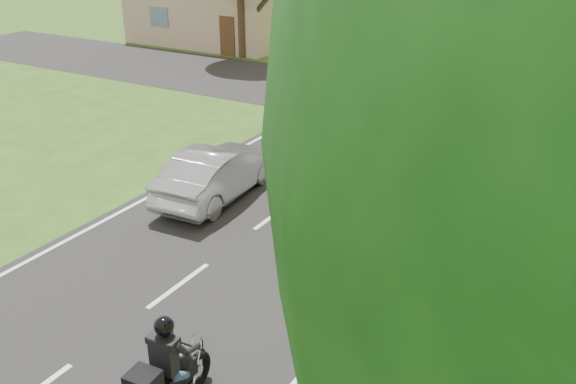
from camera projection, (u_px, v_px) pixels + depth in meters
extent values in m
plane|color=#314814|center=(179.00, 286.00, 13.27)|extent=(140.00, 140.00, 0.00)
cube|color=black|center=(366.00, 148.00, 21.11)|extent=(8.00, 100.00, 0.01)
cube|color=black|center=(423.00, 105.00, 25.81)|extent=(60.00, 7.00, 0.01)
torus|color=black|center=(198.00, 370.00, 10.32)|extent=(0.19, 0.69, 0.68)
cube|color=black|center=(173.00, 380.00, 9.64)|extent=(0.36, 0.99, 0.31)
sphere|color=black|center=(182.00, 361.00, 9.78)|extent=(0.35, 0.35, 0.35)
cylinder|color=black|center=(188.00, 345.00, 9.87)|extent=(0.64, 0.09, 0.04)
cube|color=black|center=(143.00, 383.00, 8.90)|extent=(0.48, 0.44, 0.33)
cube|color=black|center=(164.00, 355.00, 9.26)|extent=(0.43, 0.26, 0.62)
sphere|color=black|center=(164.00, 326.00, 9.12)|extent=(0.31, 0.31, 0.31)
imported|color=black|center=(393.00, 164.00, 17.75)|extent=(2.77, 5.48, 1.48)
imported|color=#BBBBC1|center=(218.00, 172.00, 17.17)|extent=(1.89, 4.60, 1.48)
imported|color=#ACAFB4|center=(333.00, 99.00, 23.67)|extent=(2.06, 4.86, 1.64)
cylinder|color=black|center=(560.00, 56.00, 20.60)|extent=(0.20, 0.20, 6.00)
cylinder|color=black|center=(336.00, 17.00, 28.54)|extent=(0.20, 0.20, 6.00)
cylinder|color=brown|center=(463.00, 149.00, 6.77)|extent=(0.28, 0.28, 10.00)
cylinder|color=slate|center=(437.00, 241.00, 13.04)|extent=(0.05, 0.05, 2.00)
cube|color=silver|center=(441.00, 204.00, 12.64)|extent=(0.55, 0.04, 0.45)
cylinder|color=slate|center=(523.00, 136.00, 19.22)|extent=(0.05, 0.05, 2.00)
cube|color=#0C591E|center=(527.00, 109.00, 18.82)|extent=(0.55, 0.04, 0.45)
cylinder|color=#332316|center=(241.00, 1.00, 33.21)|extent=(0.44, 0.44, 6.16)
cube|color=tan|center=(226.00, 14.00, 38.81)|extent=(10.00, 8.00, 3.20)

